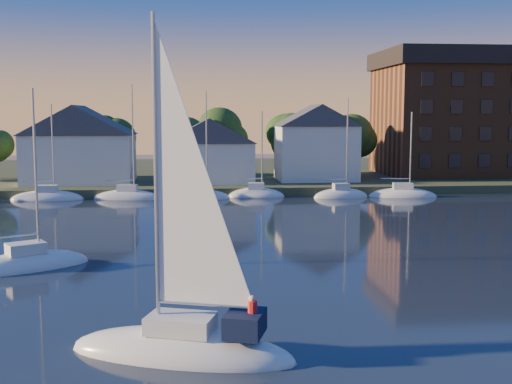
{
  "coord_description": "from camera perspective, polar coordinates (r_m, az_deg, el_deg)",
  "views": [
    {
      "loc": [
        -7.82,
        -23.57,
        9.56
      ],
      "look_at": [
        -3.42,
        22.0,
        3.98
      ],
      "focal_mm": 45.0,
      "sensor_mm": 36.0,
      "label": 1
    }
  ],
  "objects": [
    {
      "name": "clubhouse_centre",
      "position": [
        80.71,
        -4.22,
        3.79
      ],
      "size": [
        11.55,
        8.4,
        8.08
      ],
      "color": "silver",
      "rests_on": "shoreline_land"
    },
    {
      "name": "moored_fleet",
      "position": [
        73.31,
        -8.73,
        -0.55
      ],
      "size": [
        63.5,
        2.4,
        12.05
      ],
      "color": "silver",
      "rests_on": "ground"
    },
    {
      "name": "shoreline_land",
      "position": [
        99.34,
        -0.97,
        1.42
      ],
      "size": [
        160.0,
        50.0,
        2.0
      ],
      "primitive_type": "cube",
      "color": "#364126",
      "rests_on": "ground"
    },
    {
      "name": "clubhouse_west",
      "position": [
        82.88,
        -15.4,
        4.19
      ],
      "size": [
        13.65,
        9.45,
        9.64
      ],
      "color": "silver",
      "rests_on": "shoreline_land"
    },
    {
      "name": "wooden_dock",
      "position": [
        76.57,
        0.4,
        -0.22
      ],
      "size": [
        120.0,
        3.0,
        1.0
      ],
      "primitive_type": "cube",
      "color": "brown",
      "rests_on": "ground"
    },
    {
      "name": "ground",
      "position": [
        26.61,
        12.35,
        -14.27
      ],
      "size": [
        260.0,
        260.0,
        0.0
      ],
      "primitive_type": "plane",
      "color": "black",
      "rests_on": "ground"
    },
    {
      "name": "clubhouse_east",
      "position": [
        84.15,
        5.35,
        4.49
      ],
      "size": [
        10.5,
        8.4,
        9.8
      ],
      "color": "silver",
      "rests_on": "shoreline_land"
    },
    {
      "name": "hero_sailboat",
      "position": [
        26.28,
        -6.36,
        -13.03
      ],
      "size": [
        9.81,
        5.74,
        14.5
      ],
      "rotation": [
        0.0,
        0.0,
        2.83
      ],
      "color": "silver",
      "rests_on": "ground"
    },
    {
      "name": "drifting_sailboat_left",
      "position": [
        42.56,
        -19.7,
        -6.31
      ],
      "size": [
        8.14,
        6.29,
        12.24
      ],
      "rotation": [
        0.0,
        0.0,
        0.54
      ],
      "color": "silver",
      "rests_on": "ground"
    },
    {
      "name": "tree_line",
      "position": [
        87.16,
        0.97,
        5.38
      ],
      "size": [
        93.4,
        5.4,
        8.9
      ],
      "color": "#342217",
      "rests_on": "shoreline_land"
    },
    {
      "name": "condo_block",
      "position": [
        97.9,
        19.92,
        6.67
      ],
      "size": [
        31.0,
        17.0,
        17.4
      ],
      "color": "brown",
      "rests_on": "shoreline_land"
    }
  ]
}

